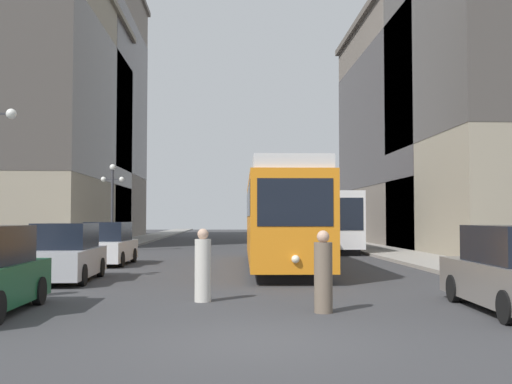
# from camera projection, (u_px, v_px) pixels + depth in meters

# --- Properties ---
(ground_plane) EXTENTS (200.00, 200.00, 0.00)m
(ground_plane) POSITION_uv_depth(u_px,v_px,m) (258.00, 342.00, 9.65)
(ground_plane) COLOR #38383A
(sidewalk_left) EXTENTS (3.21, 120.00, 0.15)m
(sidewalk_left) POSITION_uv_depth(u_px,v_px,m) (130.00, 242.00, 49.19)
(sidewalk_left) COLOR gray
(sidewalk_left) RESTS_ON ground
(sidewalk_right) EXTENTS (3.21, 120.00, 0.15)m
(sidewalk_right) POSITION_uv_depth(u_px,v_px,m) (337.00, 242.00, 49.96)
(sidewalk_right) COLOR gray
(sidewalk_right) RESTS_ON ground
(streetcar) EXTENTS (2.95, 14.31, 3.89)m
(streetcar) POSITION_uv_depth(u_px,v_px,m) (280.00, 215.00, 24.54)
(streetcar) COLOR black
(streetcar) RESTS_ON ground
(transit_bus) EXTENTS (2.92, 11.69, 3.45)m
(transit_bus) POSITION_uv_depth(u_px,v_px,m) (327.00, 219.00, 37.28)
(transit_bus) COLOR black
(transit_bus) RESTS_ON ground
(parked_car_left_near) EXTENTS (1.99, 4.29, 1.82)m
(parked_car_left_near) POSITION_uv_depth(u_px,v_px,m) (108.00, 245.00, 25.80)
(parked_car_left_near) COLOR black
(parked_car_left_near) RESTS_ON ground
(parked_car_left_mid) EXTENTS (1.97, 4.61, 1.82)m
(parked_car_left_mid) POSITION_uv_depth(u_px,v_px,m) (65.00, 254.00, 19.06)
(parked_car_left_mid) COLOR black
(parked_car_left_mid) RESTS_ON ground
(pedestrian_crossing_near) EXTENTS (0.38, 0.38, 1.72)m
(pedestrian_crossing_near) POSITION_uv_depth(u_px,v_px,m) (323.00, 274.00, 12.65)
(pedestrian_crossing_near) COLOR #6B5B4C
(pedestrian_crossing_near) RESTS_ON ground
(pedestrian_crossing_far) EXTENTS (0.39, 0.39, 1.73)m
(pedestrian_crossing_far) POSITION_uv_depth(u_px,v_px,m) (203.00, 268.00, 14.34)
(pedestrian_crossing_far) COLOR beige
(pedestrian_crossing_far) RESTS_ON ground
(lamp_post_left_far) EXTENTS (1.41, 0.36, 5.12)m
(lamp_post_left_far) POSITION_uv_depth(u_px,v_px,m) (112.00, 193.00, 36.65)
(lamp_post_left_far) COLOR #333338
(lamp_post_left_far) RESTS_ON sidewalk_left
(building_left_corner) EXTENTS (10.66, 23.67, 20.15)m
(building_left_corner) POSITION_uv_depth(u_px,v_px,m) (46.00, 114.00, 48.63)
(building_left_corner) COLOR gray
(building_left_corner) RESTS_ON ground
(building_left_midblock) EXTENTS (14.81, 19.97, 26.52)m
(building_left_midblock) POSITION_uv_depth(u_px,v_px,m) (64.00, 103.00, 61.38)
(building_left_midblock) COLOR slate
(building_left_midblock) RESTS_ON ground
(building_right_corner) EXTENTS (13.66, 23.84, 18.24)m
(building_right_corner) POSITION_uv_depth(u_px,v_px,m) (450.00, 123.00, 46.74)
(building_right_corner) COLOR slate
(building_right_corner) RESTS_ON ground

